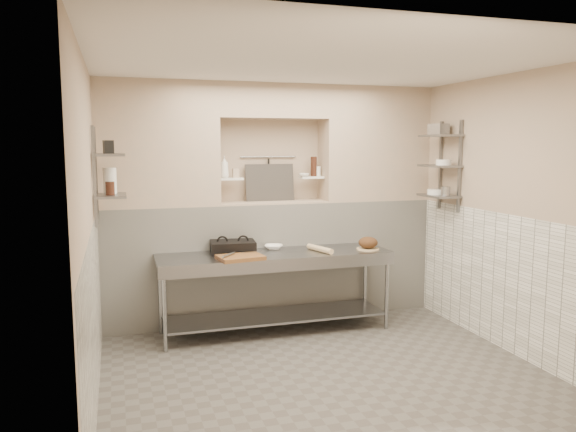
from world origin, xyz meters
name	(u,v)px	position (x,y,z in m)	size (l,w,h in m)	color
floor	(322,375)	(0.00, 0.00, -0.05)	(4.00, 3.90, 0.10)	#4A4641
ceiling	(325,58)	(0.00, 0.00, 2.85)	(4.00, 3.90, 0.10)	silver
wall_left	(83,233)	(-2.05, 0.00, 1.40)	(0.10, 3.90, 2.80)	tan
wall_right	(514,214)	(2.05, 0.00, 1.40)	(0.10, 3.90, 2.80)	tan
wall_back	(267,201)	(0.00, 2.00, 1.40)	(4.00, 0.10, 2.80)	tan
wall_front	(448,269)	(0.00, -2.00, 1.40)	(4.00, 0.10, 2.80)	tan
backwall_lower	(272,260)	(0.00, 1.75, 0.70)	(4.00, 0.40, 1.40)	white
alcove_sill	(272,202)	(0.00, 1.75, 1.41)	(1.30, 0.40, 0.02)	tan
backwall_pillar_left	(157,144)	(-1.33, 1.75, 2.10)	(1.35, 0.40, 1.40)	tan
backwall_pillar_right	(374,144)	(1.33, 1.75, 2.10)	(1.35, 0.40, 1.40)	tan
backwall_header	(272,101)	(0.00, 1.75, 2.60)	(1.30, 0.40, 0.40)	tan
wainscot_left	(95,317)	(-1.99, 0.00, 0.70)	(0.02, 3.90, 1.40)	white
wainscot_right	(505,282)	(1.99, 0.00, 0.70)	(0.02, 3.90, 1.40)	white
alcove_shelf_left	(231,179)	(-0.50, 1.75, 1.70)	(0.28, 0.16, 0.03)	white
alcove_shelf_right	(311,177)	(0.50, 1.75, 1.70)	(0.28, 0.16, 0.03)	white
utensil_rail	(268,157)	(0.00, 1.92, 1.95)	(0.02, 0.02, 0.70)	gray
hanging_steel	(269,171)	(0.00, 1.90, 1.78)	(0.02, 0.02, 0.30)	black
splash_panel	(270,183)	(0.00, 1.85, 1.64)	(0.60, 0.02, 0.45)	#383330
shelf_rail_left_a	(96,174)	(-1.98, 1.25, 1.80)	(0.03, 0.03, 0.95)	slate
shelf_rail_left_b	(94,177)	(-1.98, 0.85, 1.80)	(0.03, 0.03, 0.95)	slate
wall_shelf_left_lower	(110,196)	(-1.84, 1.05, 1.60)	(0.30, 0.50, 0.03)	slate
wall_shelf_left_upper	(109,155)	(-1.84, 1.05, 2.00)	(0.30, 0.50, 0.03)	slate
shelf_rail_right_a	(440,165)	(1.98, 1.25, 1.85)	(0.03, 0.03, 1.05)	slate
shelf_rail_right_b	(460,166)	(1.98, 0.85, 1.85)	(0.03, 0.03, 1.05)	slate
wall_shelf_right_lower	(439,196)	(1.84, 1.05, 1.50)	(0.30, 0.50, 0.03)	slate
wall_shelf_right_mid	(440,166)	(1.84, 1.05, 1.85)	(0.30, 0.50, 0.03)	slate
wall_shelf_right_upper	(441,136)	(1.84, 1.05, 2.20)	(0.30, 0.50, 0.03)	slate
prep_table	(275,276)	(-0.12, 1.18, 0.64)	(2.60, 0.70, 0.90)	gray
panini_press	(233,247)	(-0.57, 1.34, 0.97)	(0.52, 0.40, 0.13)	black
cutting_board	(240,257)	(-0.56, 0.97, 0.92)	(0.46, 0.32, 0.04)	brown
knife_blade	(252,252)	(-0.41, 1.12, 0.95)	(0.24, 0.03, 0.01)	gray
tongs	(229,255)	(-0.69, 0.97, 0.96)	(0.02, 0.02, 0.25)	gray
mixing_bowl	(274,247)	(-0.07, 1.42, 0.93)	(0.21, 0.21, 0.05)	white
rolling_pin	(320,249)	(0.38, 1.13, 0.93)	(0.06, 0.06, 0.42)	#D1B586
bread_board	(368,249)	(0.96, 1.09, 0.91)	(0.26, 0.26, 0.02)	#D1B586
bread_loaf	(368,243)	(0.96, 1.09, 0.98)	(0.22, 0.22, 0.13)	#4C2D19
bottle_soap	(224,167)	(-0.58, 1.71, 1.84)	(0.10, 0.10, 0.26)	white
jar_alcove	(236,173)	(-0.44, 1.75, 1.77)	(0.07, 0.07, 0.11)	tan
bowl_alcove	(304,175)	(0.39, 1.72, 1.73)	(0.13, 0.13, 0.04)	white
condiment_a	(314,166)	(0.54, 1.77, 1.83)	(0.07, 0.07, 0.24)	#331910
condiment_b	(313,166)	(0.53, 1.79, 1.83)	(0.06, 0.06, 0.24)	#331910
condiment_c	(318,171)	(0.59, 1.78, 1.77)	(0.07, 0.07, 0.12)	white
jug_left	(110,181)	(-1.84, 1.17, 1.74)	(0.13, 0.13, 0.26)	white
jar_left	(110,188)	(-1.84, 0.99, 1.68)	(0.09, 0.09, 0.13)	#331910
box_left_upper	(108,147)	(-1.84, 0.99, 2.08)	(0.09, 0.09, 0.13)	black
bowl_right	(436,192)	(1.84, 1.11, 1.54)	(0.20, 0.20, 0.06)	white
canister_right	(446,191)	(1.84, 0.91, 1.57)	(0.11, 0.11, 0.11)	gray
bowl_right_mid	(444,162)	(1.84, 0.97, 1.89)	(0.17, 0.17, 0.06)	white
basket_right	(439,129)	(1.84, 1.10, 2.28)	(0.16, 0.20, 0.13)	gray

